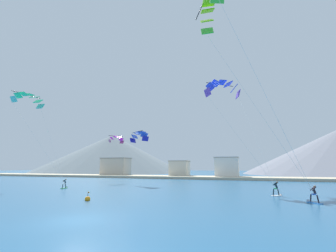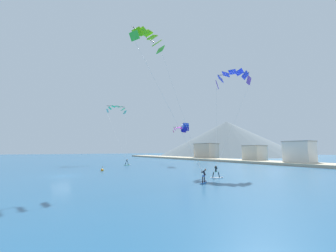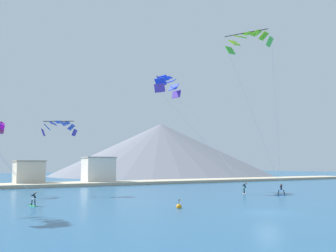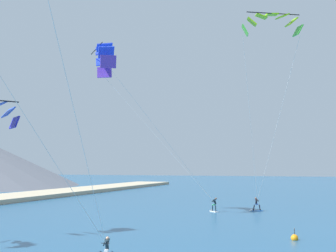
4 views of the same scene
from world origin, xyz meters
The scene contains 15 objects.
ground_plane centered at (0.00, 0.00, 0.00)m, with size 400.00×400.00×0.00m, color #23567F.
kitesurfer_near_lead centered at (-17.41, 17.32, 0.43)m, with size 0.72×1.78×1.62m.
kitesurfer_near_trail centered at (16.67, 13.37, 0.52)m, with size 1.31×1.66×1.74m.
kitesurfer_mid_center centered at (14.08, 18.05, 0.57)m, with size 1.57×1.46×1.80m.
parafoil_kite_near_lead centered at (-28.40, 17.81, 16.42)m, with size 12.02×6.11×16.17m.
parafoil_kite_near_trail centered at (7.95, 10.08, 20.92)m, with size 10.88×6.54×20.69m.
parafoil_kite_mid_center centered at (7.19, 29.50, 18.44)m, with size 10.01×14.31×18.43m.
parafoil_kite_distant_high_outer centered at (-11.06, 31.01, 10.16)m, with size 5.17×3.66×2.26m.
parafoil_kite_distant_low_drift centered at (-19.10, 34.71, 10.25)m, with size 2.62×4.04×1.85m.
race_marker_buoy centered at (-5.02, 7.36, 0.16)m, with size 0.56×0.56×1.02m.
shoreline_strip centered at (0.00, 54.07, 0.35)m, with size 180.00×10.00×0.70m, color #BCAD8E.
shore_building_harbour_front centered at (-9.82, 57.95, 2.70)m, with size 5.98×5.56×5.39m.
shore_building_promenade_mid centered at (-33.99, 58.64, 3.31)m, with size 10.06×5.74×6.60m.
shore_building_quay_east centered at (5.16, 56.45, 3.16)m, with size 6.97×4.92×6.29m.
mountain_peak_west_ridge centered at (-67.03, 106.17, 11.32)m, with size 88.54×88.54×22.65m.
Camera 2 is at (37.43, -4.66, 3.89)m, focal length 24.00 mm.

